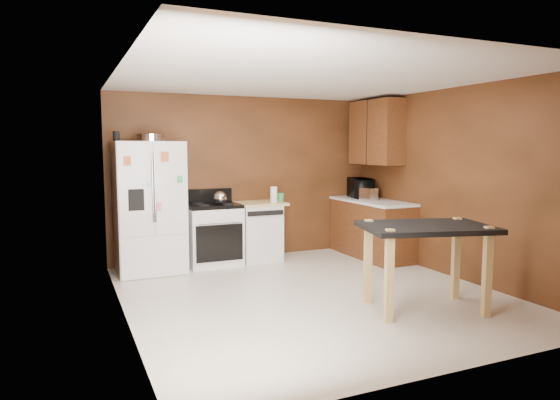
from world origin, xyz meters
TOP-DOWN VIEW (x-y plane):
  - floor at (0.00, 0.00)m, footprint 4.50×4.50m
  - ceiling at (0.00, 0.00)m, footprint 4.50×4.50m
  - wall_back at (0.00, 2.25)m, footprint 4.20×0.00m
  - wall_front at (0.00, -2.25)m, footprint 4.20×0.00m
  - wall_left at (-2.10, 0.00)m, footprint 0.00×4.50m
  - wall_right at (2.10, 0.00)m, footprint 0.00×4.50m
  - roasting_pan at (-1.50, 1.90)m, footprint 0.41×0.41m
  - pen_cup at (-1.96, 1.76)m, footprint 0.09×0.09m
  - kettle at (-0.56, 1.82)m, footprint 0.19×0.19m
  - paper_towel at (0.27, 1.79)m, footprint 0.13×0.13m
  - green_canister at (0.47, 1.99)m, footprint 0.12×0.12m
  - toaster at (1.73, 1.44)m, footprint 0.19×0.28m
  - microwave at (1.82, 1.81)m, footprint 0.46×0.59m
  - refrigerator at (-1.55, 1.86)m, footprint 0.90×0.80m
  - gas_range at (-0.64, 1.92)m, footprint 0.76×0.68m
  - dishwasher at (0.08, 1.95)m, footprint 0.78×0.63m
  - right_cabinets at (1.84, 1.48)m, footprint 0.63×1.58m
  - island at (0.85, -0.96)m, footprint 1.48×1.18m

SIDE VIEW (x-z plane):
  - floor at x=0.00m, z-range 0.00..0.00m
  - dishwasher at x=0.08m, z-range 0.01..0.90m
  - gas_range at x=-0.64m, z-range -0.09..1.01m
  - island at x=0.85m, z-range 0.31..1.24m
  - refrigerator at x=-1.55m, z-range 0.00..1.80m
  - right_cabinets at x=1.84m, z-range -0.32..2.13m
  - green_canister at x=0.47m, z-range 0.89..1.01m
  - kettle at x=-0.56m, z-range 0.90..1.09m
  - toaster at x=1.73m, z-range 0.90..1.09m
  - paper_towel at x=0.27m, z-range 0.89..1.13m
  - microwave at x=1.82m, z-range 0.90..1.19m
  - wall_back at x=0.00m, z-range -0.85..3.35m
  - wall_front at x=0.00m, z-range -0.85..3.35m
  - wall_left at x=-2.10m, z-range -1.00..3.50m
  - wall_right at x=2.10m, z-range -1.00..3.50m
  - roasting_pan at x=-1.50m, z-range 1.80..1.90m
  - pen_cup at x=-1.96m, z-range 1.80..1.93m
  - ceiling at x=0.00m, z-range 2.50..2.50m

